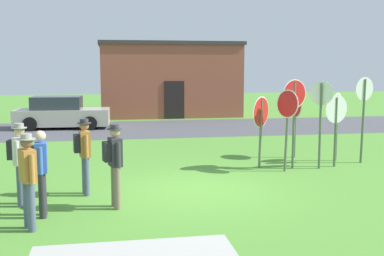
{
  "coord_description": "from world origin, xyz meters",
  "views": [
    {
      "loc": [
        -2.0,
        -10.65,
        2.9
      ],
      "look_at": [
        0.11,
        1.43,
        1.3
      ],
      "focal_mm": 44.21,
      "sensor_mm": 36.0,
      "label": 1
    }
  ],
  "objects": [
    {
      "name": "stop_sign_rear_right",
      "position": [
        2.24,
        2.19,
        1.41
      ],
      "size": [
        0.68,
        0.64,
        2.06
      ],
      "color": "#51664C",
      "rests_on": "ground"
    },
    {
      "name": "stop_sign_tallest",
      "position": [
        5.48,
        2.33,
        1.75
      ],
      "size": [
        0.68,
        0.23,
        2.59
      ],
      "color": "#51664C",
      "rests_on": "ground"
    },
    {
      "name": "stop_sign_rear_left",
      "position": [
        3.81,
        3.51,
        1.49
      ],
      "size": [
        0.07,
        0.88,
        2.16
      ],
      "color": "#51664C",
      "rests_on": "ground"
    },
    {
      "name": "street_asphalt",
      "position": [
        0.0,
        11.4,
        0.0
      ],
      "size": [
        60.0,
        6.4,
        0.01
      ],
      "primitive_type": "cube",
      "color": "#4C4C51",
      "rests_on": "ground"
    },
    {
      "name": "person_holding_notes",
      "position": [
        -2.6,
        0.09,
        1.01
      ],
      "size": [
        0.42,
        0.56,
        1.74
      ],
      "color": "#4C5670",
      "rests_on": "ground"
    },
    {
      "name": "ground_plane",
      "position": [
        0.0,
        0.0,
        0.0
      ],
      "size": [
        80.0,
        80.0,
        0.0
      ],
      "primitive_type": "plane",
      "color": "#518E33"
    },
    {
      "name": "person_in_blue",
      "position": [
        -3.88,
        -0.52,
        1.01
      ],
      "size": [
        0.41,
        0.57,
        1.74
      ],
      "color": "#4C5670",
      "rests_on": "ground"
    },
    {
      "name": "building_background",
      "position": [
        1.53,
        18.03,
        2.16
      ],
      "size": [
        8.19,
        5.66,
        4.3
      ],
      "color": "brown",
      "rests_on": "ground"
    },
    {
      "name": "parked_car_on_street",
      "position": [
        -4.26,
        12.24,
        0.69
      ],
      "size": [
        4.38,
        2.18,
        1.51
      ],
      "color": "#B7B2A3",
      "rests_on": "ground"
    },
    {
      "name": "stop_sign_center_cluster",
      "position": [
        3.85,
        1.76,
        1.68
      ],
      "size": [
        0.6,
        0.37,
        2.5
      ],
      "color": "#51664C",
      "rests_on": "ground"
    },
    {
      "name": "stop_sign_low_front",
      "position": [
        2.8,
        1.63,
        1.56
      ],
      "size": [
        0.38,
        0.72,
        2.27
      ],
      "color": "#51664C",
      "rests_on": "ground"
    },
    {
      "name": "person_in_teal",
      "position": [
        -3.45,
        -2.13,
        0.98
      ],
      "size": [
        0.36,
        0.52,
        1.74
      ],
      "color": "#4C5670",
      "rests_on": "ground"
    },
    {
      "name": "person_near_signs",
      "position": [
        -1.93,
        -1.06,
        1.01
      ],
      "size": [
        0.42,
        0.55,
        1.74
      ],
      "color": "#7A6B56",
      "rests_on": "ground"
    },
    {
      "name": "stop_sign_far_back",
      "position": [
        4.86,
        2.76,
        1.42
      ],
      "size": [
        0.53,
        0.44,
        2.11
      ],
      "color": "#51664C",
      "rests_on": "ground"
    },
    {
      "name": "stop_sign_nearest",
      "position": [
        3.14,
        1.98,
        1.76
      ],
      "size": [
        0.79,
        0.28,
        2.54
      ],
      "color": "#51664C",
      "rests_on": "ground"
    },
    {
      "name": "stop_sign_leaning_left",
      "position": [
        4.42,
        1.97,
        1.43
      ],
      "size": [
        0.78,
        0.26,
        2.09
      ],
      "color": "#51664C",
      "rests_on": "ground"
    },
    {
      "name": "person_in_dark_shirt",
      "position": [
        -3.34,
        -1.38,
        0.98
      ],
      "size": [
        0.37,
        0.57,
        1.69
      ],
      "color": "#2D2D33",
      "rests_on": "ground"
    }
  ]
}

